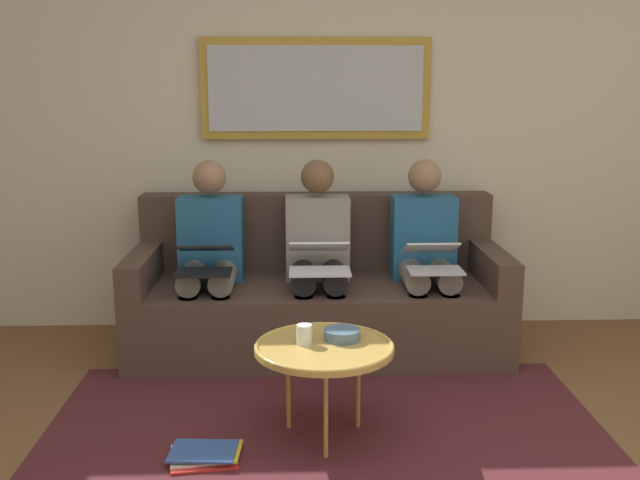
{
  "coord_description": "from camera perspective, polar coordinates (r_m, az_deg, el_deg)",
  "views": [
    {
      "loc": [
        0.13,
        2.18,
        1.57
      ],
      "look_at": [
        0.0,
        -1.7,
        0.75
      ],
      "focal_mm": 41.18,
      "sensor_mm": 36.0,
      "label": 1
    }
  ],
  "objects": [
    {
      "name": "bowl",
      "position": [
        3.35,
        1.73,
        -7.35
      ],
      "size": [
        0.17,
        0.17,
        0.05
      ],
      "primitive_type": "cylinder",
      "color": "slate",
      "rests_on": "coffee_table"
    },
    {
      "name": "laptop_white",
      "position": [
        4.11,
        -0.05,
        -1.35
      ],
      "size": [
        0.34,
        0.37,
        0.16
      ],
      "color": "white"
    },
    {
      "name": "magazine_stack",
      "position": [
        3.31,
        -8.94,
        -16.1
      ],
      "size": [
        0.32,
        0.27,
        0.04
      ],
      "color": "red",
      "rests_on": "ground_plane"
    },
    {
      "name": "framed_mirror",
      "position": [
        4.69,
        -0.34,
        11.69
      ],
      "size": [
        1.44,
        0.05,
        0.63
      ],
      "color": "#B7892D"
    },
    {
      "name": "couch",
      "position": [
        4.48,
        -0.18,
        -4.38
      ],
      "size": [
        2.2,
        0.9,
        0.9
      ],
      "color": "#4C382D",
      "rests_on": "ground_plane"
    },
    {
      "name": "laptop_silver",
      "position": [
        4.17,
        8.76,
        -1.36
      ],
      "size": [
        0.3,
        0.34,
        0.15
      ],
      "color": "silver"
    },
    {
      "name": "person_right",
      "position": [
        4.37,
        -8.57,
        -0.92
      ],
      "size": [
        0.38,
        0.58,
        1.14
      ],
      "color": "#235B84",
      "rests_on": "couch"
    },
    {
      "name": "area_rug",
      "position": [
        3.42,
        0.49,
        -15.38
      ],
      "size": [
        2.6,
        1.8,
        0.01
      ],
      "primitive_type": "cube",
      "color": "#4C1E23",
      "rests_on": "ground_plane"
    },
    {
      "name": "laptop_black",
      "position": [
        4.13,
        -8.96,
        -1.45
      ],
      "size": [
        0.31,
        0.34,
        0.15
      ],
      "color": "black"
    },
    {
      "name": "person_middle",
      "position": [
        4.34,
        -0.15,
        -0.87
      ],
      "size": [
        0.38,
        0.58,
        1.14
      ],
      "color": "gray",
      "rests_on": "couch"
    },
    {
      "name": "wall_rear",
      "position": [
        4.79,
        -0.36,
        8.7
      ],
      "size": [
        6.0,
        0.12,
        2.6
      ],
      "primitive_type": "cube",
      "color": "beige",
      "rests_on": "ground_plane"
    },
    {
      "name": "coffee_table",
      "position": [
        3.29,
        0.33,
        -8.43
      ],
      "size": [
        0.62,
        0.62,
        0.45
      ],
      "color": "tan",
      "rests_on": "ground_plane"
    },
    {
      "name": "person_left",
      "position": [
        4.41,
        8.19,
        -0.8
      ],
      "size": [
        0.38,
        0.58,
        1.14
      ],
      "color": "#235B84",
      "rests_on": "couch"
    },
    {
      "name": "cup",
      "position": [
        3.29,
        -1.23,
        -7.35
      ],
      "size": [
        0.07,
        0.07,
        0.09
      ],
      "primitive_type": "cylinder",
      "color": "silver",
      "rests_on": "coffee_table"
    }
  ]
}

